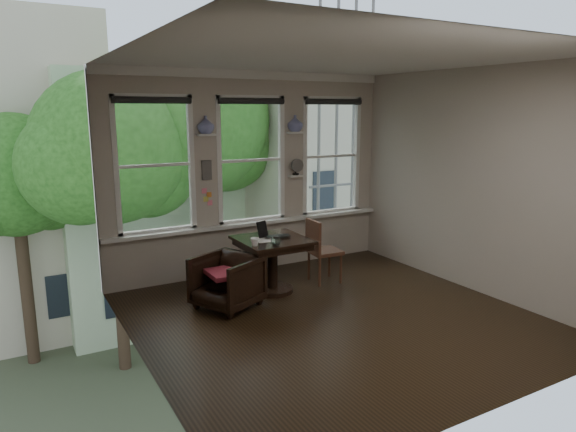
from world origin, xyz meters
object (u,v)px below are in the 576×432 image
armchair_left (227,282)px  side_chair_right (325,251)px  mug (255,242)px  laptop (279,237)px  table (272,265)px

armchair_left → side_chair_right: 1.64m
armchair_left → mug: 0.61m
armchair_left → mug: bearing=63.0°
side_chair_right → laptop: (-0.78, -0.04, 0.30)m
table → armchair_left: (-0.76, -0.22, -0.04)m
mug → side_chair_right: bearing=10.9°
side_chair_right → laptop: bearing=98.5°
table → armchair_left: 0.79m
table → laptop: bearing=-24.2°
mug → laptop: bearing=23.3°
armchair_left → side_chair_right: size_ratio=0.80×
mug → table: bearing=31.7°
side_chair_right → table: bearing=95.9°
armchair_left → laptop: size_ratio=2.12×
table → armchair_left: size_ratio=1.22×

